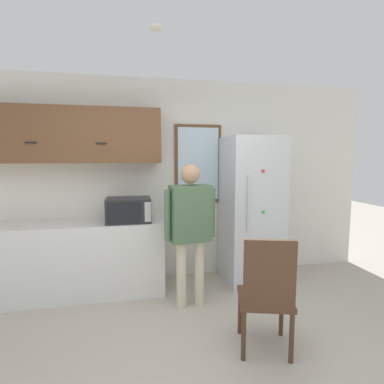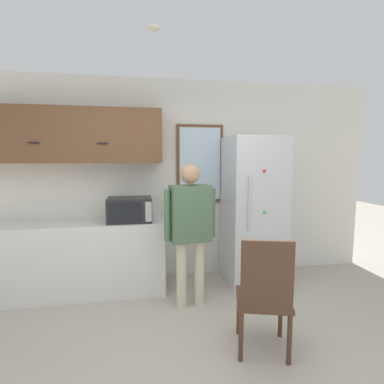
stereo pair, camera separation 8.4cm
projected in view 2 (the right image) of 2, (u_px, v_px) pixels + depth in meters
name	position (u px, v px, depth m)	size (l,w,h in m)	color
ground_plane	(187.00, 382.00, 2.23)	(16.00, 16.00, 0.00)	#B2A899
back_wall	(163.00, 181.00, 4.10)	(6.00, 0.06, 2.70)	silver
counter	(75.00, 258.00, 3.67)	(2.17, 0.65, 0.89)	silver
upper_cabinets	(72.00, 136.00, 3.64)	(2.17, 0.37, 0.66)	brown
microwave	(130.00, 210.00, 3.63)	(0.53, 0.39, 0.29)	#232326
person	(190.00, 221.00, 3.28)	(0.58, 0.29, 1.59)	beige
refrigerator	(253.00, 211.00, 3.97)	(0.71, 0.74, 1.93)	silver
chair	(264.00, 292.00, 2.48)	(0.55, 0.55, 1.03)	#472D1E
window	(200.00, 164.00, 4.12)	(0.65, 0.05, 1.07)	brown
ceiling_light	(154.00, 28.00, 2.36)	(0.11, 0.11, 0.01)	white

